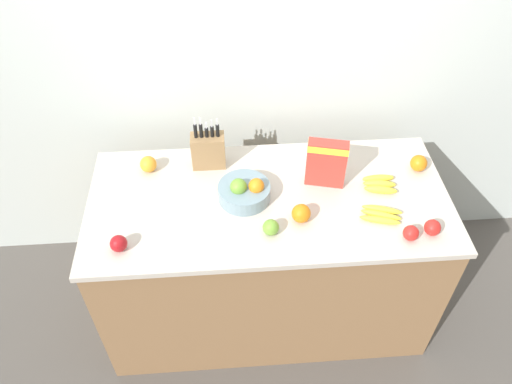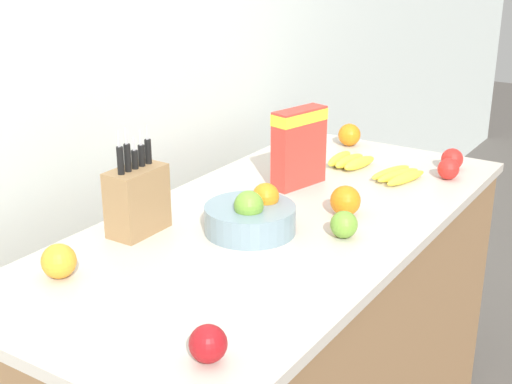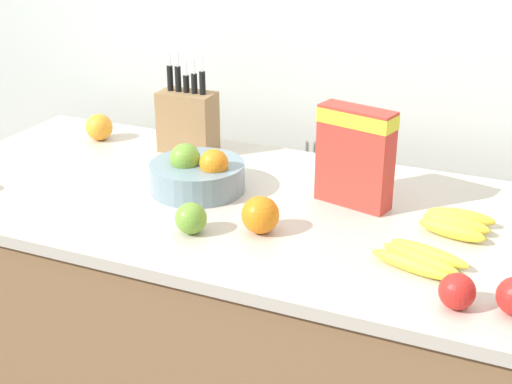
# 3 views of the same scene
# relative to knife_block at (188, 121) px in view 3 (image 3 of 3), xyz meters

# --- Properties ---
(wall_back) EXTENTS (9.00, 0.06, 2.60)m
(wall_back) POSITION_rel_knife_block_xyz_m (0.29, 0.35, 0.27)
(wall_back) COLOR silver
(wall_back) RESTS_ON ground_plane
(counter) EXTENTS (1.75, 0.81, 0.94)m
(counter) POSITION_rel_knife_block_xyz_m (0.29, -0.27, -0.56)
(counter) COLOR olive
(counter) RESTS_ON ground_plane
(knife_block) EXTENTS (0.17, 0.09, 0.30)m
(knife_block) POSITION_rel_knife_block_xyz_m (0.00, 0.00, 0.00)
(knife_block) COLOR #937047
(knife_block) RESTS_ON counter
(cereal_box) EXTENTS (0.20, 0.11, 0.25)m
(cereal_box) POSITION_rel_knife_block_xyz_m (0.57, -0.18, 0.04)
(cereal_box) COLOR red
(cereal_box) RESTS_ON counter
(fruit_bowl) EXTENTS (0.25, 0.25, 0.13)m
(fruit_bowl) POSITION_rel_knife_block_xyz_m (0.17, -0.26, -0.05)
(fruit_bowl) COLOR gray
(fruit_bowl) RESTS_ON counter
(banana_bunch_left) EXTENTS (0.21, 0.15, 0.03)m
(banana_bunch_left) POSITION_rel_knife_block_xyz_m (0.79, -0.43, -0.08)
(banana_bunch_left) COLOR yellow
(banana_bunch_left) RESTS_ON counter
(banana_bunch_right) EXTENTS (0.17, 0.14, 0.04)m
(banana_bunch_right) POSITION_rel_knife_block_xyz_m (0.83, -0.23, -0.08)
(banana_bunch_right) COLOR yellow
(banana_bunch_right) RESTS_ON counter
(apple_rightmost) EXTENTS (0.07, 0.07, 0.07)m
(apple_rightmost) POSITION_rel_knife_block_xyz_m (0.27, -0.49, -0.06)
(apple_rightmost) COLOR #6B9E33
(apple_rightmost) RESTS_ON counter
(apple_front) EXTENTS (0.07, 0.07, 0.07)m
(apple_front) POSITION_rel_knife_block_xyz_m (0.89, -0.56, -0.06)
(apple_front) COLOR red
(apple_front) RESTS_ON counter
(orange_near_bowl) EXTENTS (0.09, 0.09, 0.09)m
(orange_near_bowl) POSITION_rel_knife_block_xyz_m (0.42, -0.42, -0.05)
(orange_near_bowl) COLOR orange
(orange_near_bowl) RESTS_ON counter
(orange_front_center) EXTENTS (0.08, 0.08, 0.08)m
(orange_front_center) POSITION_rel_knife_block_xyz_m (-0.31, -0.02, -0.05)
(orange_front_center) COLOR orange
(orange_front_center) RESTS_ON counter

